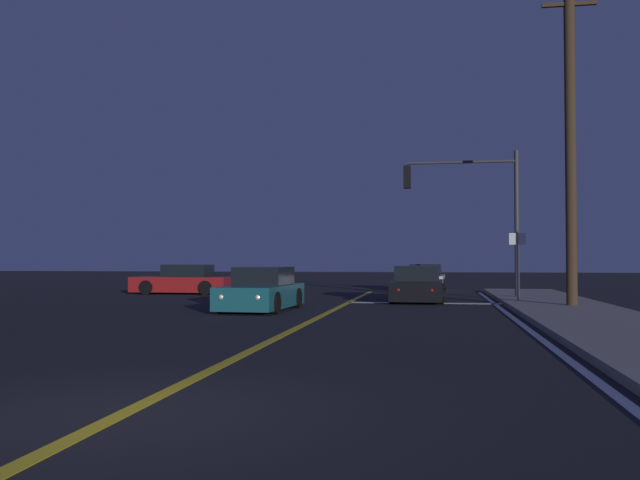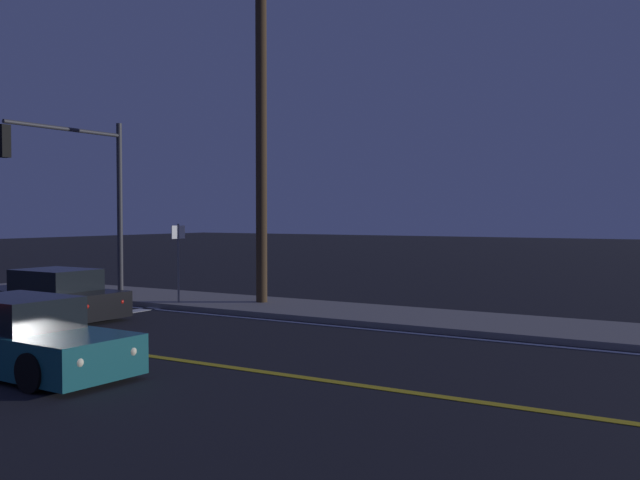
{
  "view_description": "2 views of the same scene",
  "coord_description": "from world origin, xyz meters",
  "px_view_note": "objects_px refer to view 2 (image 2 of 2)",
  "views": [
    {
      "loc": [
        3.15,
        -6.69,
        1.58
      ],
      "look_at": [
        -0.74,
        16.53,
        2.24
      ],
      "focal_mm": 38.91,
      "sensor_mm": 36.0,
      "label": 1
    },
    {
      "loc": [
        -10.18,
        3.34,
        2.79
      ],
      "look_at": [
        -1.18,
        8.75,
        2.43
      ],
      "focal_mm": 39.68,
      "sensor_mm": 36.0,
      "label": 2
    }
  ],
  "objects_px": {
    "car_mid_block_teal": "(24,340)",
    "utility_pole_right": "(261,120)",
    "car_following_oncoming_black": "(51,297)",
    "street_sign_corner": "(178,251)",
    "traffic_signal_near_right": "(80,180)"
  },
  "relations": [
    {
      "from": "car_mid_block_teal",
      "to": "street_sign_corner",
      "type": "bearing_deg",
      "value": -152.94
    },
    {
      "from": "traffic_signal_near_right",
      "to": "car_following_oncoming_black",
      "type": "bearing_deg",
      "value": 32.1
    },
    {
      "from": "car_mid_block_teal",
      "to": "traffic_signal_near_right",
      "type": "xyz_separation_m",
      "value": [
        6.84,
        6.56,
        3.31
      ]
    },
    {
      "from": "car_mid_block_teal",
      "to": "traffic_signal_near_right",
      "type": "distance_m",
      "value": 10.04
    },
    {
      "from": "utility_pole_right",
      "to": "street_sign_corner",
      "type": "xyz_separation_m",
      "value": [
        -1.4,
        2.1,
        -4.0
      ]
    },
    {
      "from": "car_following_oncoming_black",
      "to": "car_mid_block_teal",
      "type": "bearing_deg",
      "value": -131.23
    },
    {
      "from": "car_mid_block_teal",
      "to": "street_sign_corner",
      "type": "height_order",
      "value": "street_sign_corner"
    },
    {
      "from": "traffic_signal_near_right",
      "to": "utility_pole_right",
      "type": "distance_m",
      "value": 5.87
    },
    {
      "from": "car_following_oncoming_black",
      "to": "street_sign_corner",
      "type": "relative_size",
      "value": 1.75
    },
    {
      "from": "street_sign_corner",
      "to": "utility_pole_right",
      "type": "bearing_deg",
      "value": -56.26
    },
    {
      "from": "car_mid_block_teal",
      "to": "utility_pole_right",
      "type": "distance_m",
      "value": 10.95
    },
    {
      "from": "car_mid_block_teal",
      "to": "utility_pole_right",
      "type": "relative_size",
      "value": 0.4
    },
    {
      "from": "car_following_oncoming_black",
      "to": "traffic_signal_near_right",
      "type": "xyz_separation_m",
      "value": [
        2.18,
        1.37,
        3.31
      ]
    },
    {
      "from": "car_mid_block_teal",
      "to": "street_sign_corner",
      "type": "distance_m",
      "value": 9.03
    },
    {
      "from": "car_following_oncoming_black",
      "to": "utility_pole_right",
      "type": "height_order",
      "value": "utility_pole_right"
    }
  ]
}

